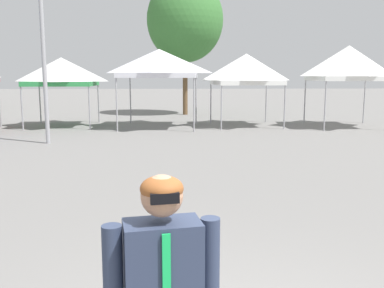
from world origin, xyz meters
TOP-DOWN VIEW (x-y plane):
  - canopy_tent_center at (-5.58, 16.66)m, footprint 3.01×3.01m
  - canopy_tent_far_right at (-1.21, 16.09)m, footprint 3.57×3.57m
  - canopy_tent_right_of_center at (2.68, 16.42)m, footprint 3.09×3.09m
  - canopy_tent_behind_center at (7.12, 15.90)m, footprint 3.07×3.07m
  - tree_behind_tents_right at (0.10, 22.25)m, footprint 4.35×4.35m

SIDE VIEW (x-z plane):
  - canopy_tent_center at x=-5.58m, z-range 0.91..3.98m
  - canopy_tent_right_of_center at x=2.68m, z-range 0.93..4.18m
  - canopy_tent_far_right at x=-1.21m, z-range 1.09..4.51m
  - canopy_tent_behind_center at x=7.12m, z-range 1.02..4.61m
  - tree_behind_tents_right at x=0.10m, z-range 1.49..9.28m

